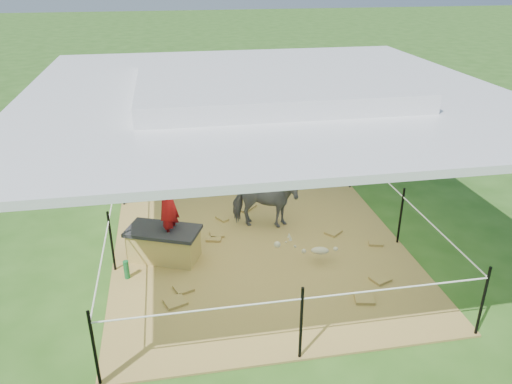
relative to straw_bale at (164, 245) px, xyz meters
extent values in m
plane|color=#2D5919|center=(1.51, -0.19, -0.26)|extent=(90.00, 90.00, 0.00)
cube|color=brown|center=(1.51, -0.19, -0.24)|extent=(4.60, 4.60, 0.03)
cylinder|color=silver|center=(-1.49, 2.81, 1.04)|extent=(0.07, 0.07, 2.60)
cylinder|color=silver|center=(4.51, 2.81, 1.04)|extent=(0.07, 0.07, 2.60)
cube|color=white|center=(1.51, -0.19, 2.38)|extent=(6.30, 6.30, 0.08)
cube|color=white|center=(1.51, -0.19, 2.53)|extent=(3.30, 3.30, 0.22)
cylinder|color=black|center=(-0.74, 2.06, 0.24)|extent=(0.04, 0.04, 1.00)
cylinder|color=black|center=(1.51, 2.06, 0.24)|extent=(0.04, 0.04, 1.00)
cylinder|color=black|center=(3.76, 2.06, 0.24)|extent=(0.04, 0.04, 1.00)
cylinder|color=black|center=(-0.74, -0.19, 0.24)|extent=(0.04, 0.04, 1.00)
cylinder|color=black|center=(3.76, -0.19, 0.24)|extent=(0.04, 0.04, 1.00)
cylinder|color=black|center=(-0.74, -2.44, 0.24)|extent=(0.04, 0.04, 1.00)
cylinder|color=black|center=(1.51, -2.44, 0.24)|extent=(0.04, 0.04, 1.00)
cylinder|color=black|center=(3.76, -2.44, 0.24)|extent=(0.04, 0.04, 1.00)
cylinder|color=white|center=(1.51, 2.06, 0.59)|extent=(4.50, 0.02, 0.02)
cylinder|color=white|center=(1.51, -2.44, 0.59)|extent=(4.50, 0.02, 0.02)
cylinder|color=white|center=(3.76, -0.19, 0.59)|extent=(0.02, 4.50, 0.02)
cylinder|color=white|center=(-0.74, -0.19, 0.59)|extent=(0.02, 4.50, 0.02)
cube|color=#A1893A|center=(0.00, 0.00, 0.00)|extent=(1.14, 0.86, 0.45)
cube|color=black|center=(0.00, 0.00, 0.26)|extent=(1.22, 0.94, 0.06)
imported|color=#A81013|center=(0.10, 0.00, 0.84)|extent=(0.44, 0.53, 1.23)
cylinder|color=#16652E|center=(-0.55, -0.45, -0.09)|extent=(0.10, 0.10, 0.28)
imported|color=#49494E|center=(1.71, 0.71, 0.25)|extent=(1.22, 0.78, 0.95)
cylinder|color=pink|center=(1.71, 0.71, 0.79)|extent=(0.30, 0.30, 0.14)
cylinder|color=blue|center=(4.92, 6.55, 0.17)|extent=(0.74, 0.74, 0.86)
cube|color=brown|center=(3.44, 7.57, 0.14)|extent=(2.01, 1.52, 0.79)
cube|color=brown|center=(7.23, 8.67, 0.08)|extent=(1.95, 1.69, 0.68)
imported|color=#347DC3|center=(3.73, 7.48, 0.37)|extent=(0.61, 0.47, 1.25)
camera|label=1|loc=(0.21, -6.75, 3.95)|focal=35.00mm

